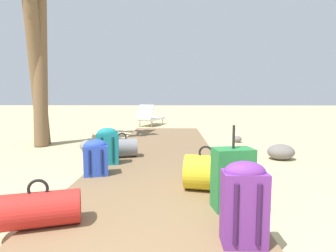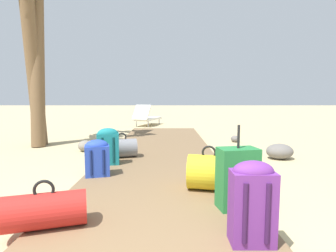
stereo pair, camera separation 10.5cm
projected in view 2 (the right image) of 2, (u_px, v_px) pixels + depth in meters
ground_plane at (160, 170)px, 4.27m from camera, size 60.00×60.00×0.00m
boardwalk at (161, 156)px, 5.08m from camera, size 1.98×8.12×0.08m
duffel_bag_grey at (123, 148)px, 4.77m from camera, size 0.57×0.44×0.43m
duffel_bag_yellow at (209, 172)px, 3.12m from camera, size 0.53×0.48×0.50m
backpack_purple at (253, 201)px, 1.95m from camera, size 0.31×0.22×0.61m
duffel_bag_red at (46, 210)px, 2.20m from camera, size 0.70×0.46×0.40m
suitcase_green at (238, 178)px, 2.58m from camera, size 0.40×0.29×0.79m
backpack_blue at (98, 157)px, 3.66m from camera, size 0.36×0.31×0.48m
backpack_teal at (109, 145)px, 4.25m from camera, size 0.36×0.26×0.57m
lounge_chair at (147, 117)px, 10.62m from camera, size 1.08×1.62×0.81m
rock_right_mid at (236, 139)px, 6.82m from camera, size 0.29×0.29×0.16m
rock_right_near at (281, 151)px, 4.98m from camera, size 0.50×0.43×0.28m
rock_left_far at (86, 146)px, 5.70m from camera, size 0.41×0.44×0.22m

